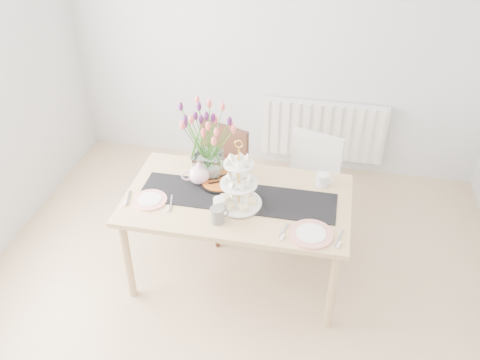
% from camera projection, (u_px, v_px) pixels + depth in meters
% --- Properties ---
extents(room_shell, '(4.50, 4.50, 4.50)m').
position_uv_depth(room_shell, '(221.00, 182.00, 2.82)').
color(room_shell, tan).
rests_on(room_shell, ground).
extents(radiator, '(1.20, 0.08, 0.60)m').
position_uv_depth(radiator, '(323.00, 131.00, 4.98)').
color(radiator, white).
rests_on(radiator, room_shell).
extents(dining_table, '(1.60, 0.90, 0.75)m').
position_uv_depth(dining_table, '(237.00, 206.00, 3.65)').
color(dining_table, tan).
rests_on(dining_table, ground).
extents(chair_brown, '(0.59, 0.59, 0.93)m').
position_uv_depth(chair_brown, '(216.00, 172.00, 4.24)').
color(chair_brown, '#371B14').
rests_on(chair_brown, ground).
extents(chair_white, '(0.54, 0.54, 0.88)m').
position_uv_depth(chair_white, '(310.00, 178.00, 4.21)').
color(chair_white, silver).
rests_on(chair_white, ground).
extents(table_runner, '(1.40, 0.35, 0.01)m').
position_uv_depth(table_runner, '(237.00, 197.00, 3.61)').
color(table_runner, black).
rests_on(table_runner, dining_table).
extents(tulip_vase, '(0.71, 0.71, 0.61)m').
position_uv_depth(tulip_vase, '(207.00, 131.00, 3.60)').
color(tulip_vase, silver).
rests_on(tulip_vase, dining_table).
extents(cake_stand, '(0.32, 0.32, 0.47)m').
position_uv_depth(cake_stand, '(239.00, 189.00, 3.46)').
color(cake_stand, gold).
rests_on(cake_stand, dining_table).
extents(teapot, '(0.30, 0.28, 0.16)m').
position_uv_depth(teapot, '(199.00, 175.00, 3.71)').
color(teapot, white).
rests_on(teapot, dining_table).
extents(cream_jug, '(0.12, 0.12, 0.09)m').
position_uv_depth(cream_jug, '(322.00, 180.00, 3.71)').
color(cream_jug, white).
rests_on(cream_jug, dining_table).
extents(tart_tin, '(0.30, 0.30, 0.04)m').
position_uv_depth(tart_tin, '(220.00, 182.00, 3.74)').
color(tart_tin, black).
rests_on(tart_tin, dining_table).
extents(mug_grey, '(0.13, 0.13, 0.11)m').
position_uv_depth(mug_grey, '(217.00, 215.00, 3.36)').
color(mug_grey, slate).
rests_on(mug_grey, dining_table).
extents(mug_white, '(0.10, 0.10, 0.10)m').
position_uv_depth(mug_white, '(219.00, 205.00, 3.46)').
color(mug_white, white).
rests_on(mug_white, dining_table).
extents(plate_left, '(0.30, 0.30, 0.01)m').
position_uv_depth(plate_left, '(150.00, 200.00, 3.58)').
color(plate_left, white).
rests_on(plate_left, dining_table).
extents(plate_right, '(0.35, 0.35, 0.01)m').
position_uv_depth(plate_right, '(311.00, 234.00, 3.28)').
color(plate_right, silver).
rests_on(plate_right, dining_table).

